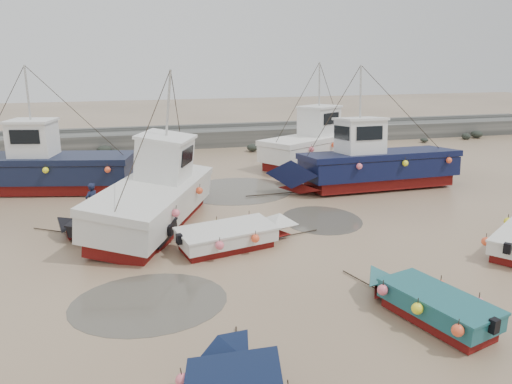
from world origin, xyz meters
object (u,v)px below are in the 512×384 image
dinghy_2 (427,298)px  cabin_boat_2 (368,163)px  cabin_boat_3 (317,143)px  dinghy_4 (115,226)px  cabin_boat_0 (44,166)px  dinghy_5 (236,233)px  person (94,222)px  cabin_boat_1 (156,193)px

dinghy_2 → cabin_boat_2: bearing=53.1°
cabin_boat_3 → dinghy_4: bearing=-78.4°
cabin_boat_2 → cabin_boat_0: bearing=76.6°
dinghy_5 → cabin_boat_2: 10.51m
cabin_boat_3 → cabin_boat_2: bearing=-23.1°
dinghy_2 → person: bearing=114.0°
cabin_boat_1 → dinghy_2: bearing=-31.3°
cabin_boat_2 → dinghy_5: bearing=125.6°
dinghy_2 → cabin_boat_1: cabin_boat_1 is taller
cabin_boat_2 → person: (-13.55, -2.18, -1.30)m
dinghy_4 → cabin_boat_3: bearing=-16.9°
cabin_boat_1 → person: cabin_boat_1 is taller
cabin_boat_0 → cabin_boat_3: (15.54, 2.50, 0.04)m
dinghy_2 → cabin_boat_2: cabin_boat_2 is taller
dinghy_5 → cabin_boat_1: cabin_boat_1 is taller
cabin_boat_0 → cabin_boat_2: same height
cabin_boat_0 → cabin_boat_1: same height
person → dinghy_2: bearing=87.3°
dinghy_2 → dinghy_4: (-8.20, 7.89, -0.02)m
cabin_boat_0 → cabin_boat_3: 15.74m
dinghy_4 → cabin_boat_2: size_ratio=0.50×
cabin_boat_3 → person: (-12.90, -7.99, -1.36)m
cabin_boat_0 → cabin_boat_2: bearing=-89.6°
dinghy_2 → cabin_boat_3: 18.70m
cabin_boat_3 → cabin_boat_1: bearing=-78.9°
cabin_boat_2 → dinghy_2: bearing=158.8°
cabin_boat_1 → person: bearing=-174.0°
dinghy_2 → cabin_boat_1: 11.55m
dinghy_2 → cabin_boat_0: 19.74m
cabin_boat_2 → person: 13.78m
cabin_boat_1 → cabin_boat_2: 11.37m
dinghy_4 → cabin_boat_2: (12.59, 4.59, 0.76)m
dinghy_2 → cabin_boat_1: bearing=107.2°
cabin_boat_0 → cabin_boat_1: bearing=-128.4°
dinghy_5 → cabin_boat_1: size_ratio=0.54×
dinghy_4 → cabin_boat_0: size_ratio=0.52×
dinghy_5 → person: (-5.22, 4.19, -0.55)m
person → cabin_boat_2: bearing=144.8°
cabin_boat_0 → cabin_boat_3: same height
dinghy_2 → cabin_boat_1: size_ratio=0.49×
dinghy_5 → cabin_boat_3: size_ratio=0.63×
dinghy_5 → cabin_boat_3: cabin_boat_3 is taller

